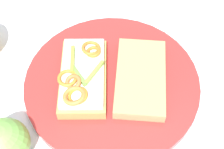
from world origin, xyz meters
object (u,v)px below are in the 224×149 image
Objects in this scene: plate at (112,83)px; bread_slice_side at (140,78)px; sandwich at (83,76)px; apple_1 at (5,143)px.

bread_slice_side is (-0.01, -0.05, 0.02)m from plate.
sandwich is 1.05× the size of bread_slice_side.
sandwich is 2.20× the size of apple_1.
sandwich is at bearing 96.01° from bread_slice_side.
bread_slice_side is at bearing -103.84° from plate.
sandwich reaches higher than plate.
sandwich is at bearing -55.45° from apple_1.
apple_1 is (-0.10, 0.14, 0.01)m from sandwich.
apple_1 reaches higher than sandwich.
plate is 0.06m from sandwich.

